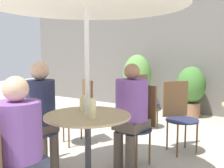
# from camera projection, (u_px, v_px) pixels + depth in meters

# --- Properties ---
(storefront_wall) EXTENTS (10.00, 0.06, 3.00)m
(storefront_wall) POSITION_uv_depth(u_px,v_px,m) (195.00, 46.00, 5.70)
(storefront_wall) COLOR slate
(storefront_wall) RESTS_ON ground_plane
(cafe_table_near) EXTENTS (0.81, 0.81, 0.75)m
(cafe_table_near) POSITION_uv_depth(u_px,v_px,m) (88.00, 133.00, 2.46)
(cafe_table_near) COLOR #2D2D33
(cafe_table_near) RESTS_ON ground_plane
(bistro_chair_0) EXTENTS (0.43, 0.44, 0.94)m
(bistro_chair_0) POSITION_uv_depth(u_px,v_px,m) (138.00, 118.00, 3.13)
(bistro_chair_0) COLOR #232847
(bistro_chair_0) RESTS_ON ground_plane
(bistro_chair_1) EXTENTS (0.44, 0.43, 0.94)m
(bistro_chair_1) POSITION_uv_depth(u_px,v_px,m) (34.00, 121.00, 3.00)
(bistro_chair_1) COLOR #232847
(bistro_chair_1) RESTS_ON ground_plane
(bistro_chair_2) EXTENTS (0.43, 0.44, 0.94)m
(bistro_chair_2) POSITION_uv_depth(u_px,v_px,m) (0.00, 165.00, 1.80)
(bistro_chair_2) COLOR #232847
(bistro_chair_2) RESTS_ON ground_plane
(bistro_chair_3) EXTENTS (0.48, 0.49, 0.94)m
(bistro_chair_3) POSITION_uv_depth(u_px,v_px,m) (82.00, 106.00, 3.86)
(bistro_chair_3) COLOR #232847
(bistro_chair_3) RESTS_ON ground_plane
(bistro_chair_4) EXTENTS (0.48, 0.46, 0.94)m
(bistro_chair_4) POSITION_uv_depth(u_px,v_px,m) (142.00, 96.00, 4.72)
(bistro_chair_4) COLOR #232847
(bistro_chair_4) RESTS_ON ground_plane
(bistro_chair_5) EXTENTS (0.50, 0.49, 0.94)m
(bistro_chair_5) POSITION_uv_depth(u_px,v_px,m) (178.00, 110.00, 3.56)
(bistro_chair_5) COLOR #232847
(bistro_chair_5) RESTS_ON ground_plane
(seated_person_0) EXTENTS (0.37, 0.39, 1.21)m
(seated_person_0) POSITION_uv_depth(u_px,v_px,m) (131.00, 107.00, 2.99)
(seated_person_0) COLOR brown
(seated_person_0) RESTS_ON ground_plane
(seated_person_1) EXTENTS (0.33, 0.32, 1.23)m
(seated_person_1) POSITION_uv_depth(u_px,v_px,m) (42.00, 107.00, 2.89)
(seated_person_1) COLOR brown
(seated_person_1) RESTS_ON ground_plane
(seated_person_2) EXTENTS (0.35, 0.36, 1.16)m
(seated_person_2) POSITION_uv_depth(u_px,v_px,m) (20.00, 140.00, 1.90)
(seated_person_2) COLOR #42475B
(seated_person_2) RESTS_ON ground_plane
(beer_glass_0) EXTENTS (0.06, 0.06, 0.18)m
(beer_glass_0) POSITION_uv_depth(u_px,v_px,m) (93.00, 109.00, 2.27)
(beer_glass_0) COLOR beige
(beer_glass_0) RESTS_ON cafe_table_near
(beer_glass_1) EXTENTS (0.06, 0.06, 0.15)m
(beer_glass_1) POSITION_uv_depth(u_px,v_px,m) (83.00, 103.00, 2.59)
(beer_glass_1) COLOR beige
(beer_glass_1) RESTS_ON cafe_table_near
(potted_plant_0) EXTENTS (0.64, 0.64, 1.30)m
(potted_plant_0) POSITION_uv_depth(u_px,v_px,m) (137.00, 79.00, 5.96)
(potted_plant_0) COLOR #93664C
(potted_plant_0) RESTS_ON ground_plane
(potted_plant_1) EXTENTS (0.60, 0.60, 1.06)m
(potted_plant_1) POSITION_uv_depth(u_px,v_px,m) (191.00, 89.00, 5.44)
(potted_plant_1) COLOR #93664C
(potted_plant_1) RESTS_ON ground_plane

